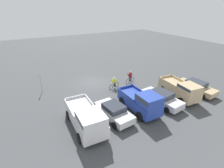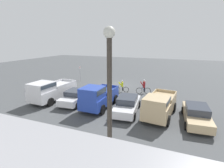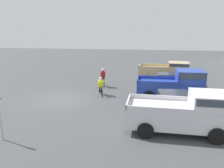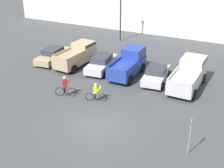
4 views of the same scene
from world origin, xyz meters
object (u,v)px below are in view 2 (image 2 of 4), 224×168
pickup_truck_1 (98,96)px  pickup_truck_2 (51,90)px  sedan_1 (127,104)px  sedan_0 (197,114)px  pickup_truck_0 (159,105)px  fire_lane_sign (80,71)px  lamppost (110,115)px  sedan_2 (75,96)px  cyclist_0 (122,86)px  cyclist_1 (144,87)px

pickup_truck_1 → pickup_truck_2: size_ratio=0.90×
pickup_truck_2 → sedan_1: bearing=-179.4°
sedan_0 → pickup_truck_0: 2.86m
pickup_truck_0 → fire_lane_sign: (13.35, -9.22, 0.40)m
sedan_1 → pickup_truck_2: 8.42m
sedan_1 → pickup_truck_1: size_ratio=0.97×
sedan_1 → lamppost: size_ratio=0.72×
pickup_truck_1 → sedan_2: size_ratio=1.13×
pickup_truck_2 → pickup_truck_1: bearing=178.7°
cyclist_0 → cyclist_1: 2.66m
sedan_1 → cyclist_0: cyclist_0 is taller
cyclist_0 → lamppost: size_ratio=0.25×
pickup_truck_0 → sedan_1: size_ratio=1.05×
sedan_1 → cyclist_1: bearing=-91.7°
fire_lane_sign → pickup_truck_1: bearing=129.7°
cyclist_0 → lamppost: lamppost is taller
pickup_truck_0 → fire_lane_sign: 16.23m
pickup_truck_0 → sedan_2: size_ratio=1.15×
sedan_0 → pickup_truck_1: bearing=2.1°
sedan_0 → lamppost: size_ratio=0.72×
pickup_truck_0 → sedan_2: pickup_truck_0 is taller
fire_lane_sign → pickup_truck_0: bearing=145.4°
cyclist_0 → lamppost: bearing=107.1°
cyclist_1 → sedan_2: bearing=45.1°
sedan_0 → pickup_truck_1: (8.40, 0.30, 0.50)m
sedan_0 → fire_lane_sign: size_ratio=1.93×
sedan_1 → cyclist_1: 6.06m
sedan_0 → lamppost: (3.46, 9.28, 3.24)m
sedan_2 → cyclist_0: cyclist_0 is taller
sedan_2 → fire_lane_sign: 10.23m
pickup_truck_2 → cyclist_0: 8.33m
cyclist_1 → fire_lane_sign: (10.76, -3.10, 0.64)m
pickup_truck_0 → lamppost: bearing=86.0°
sedan_2 → lamppost: 12.63m
sedan_2 → pickup_truck_2: bearing=6.8°
cyclist_0 → lamppost: (-4.60, 14.92, 3.17)m
cyclist_1 → fire_lane_sign: 11.21m
sedan_0 → cyclist_0: size_ratio=2.87×
pickup_truck_1 → sedan_1: bearing=-175.7°
sedan_0 → pickup_truck_0: bearing=3.1°
sedan_1 → cyclist_0: (2.46, -5.73, 0.02)m
sedan_1 → lamppost: (-2.14, 9.19, 3.20)m
sedan_0 → pickup_truck_1: size_ratio=0.97×
pickup_truck_0 → sedan_2: (8.37, -0.31, -0.40)m
sedan_1 → pickup_truck_2: bearing=0.6°
sedan_1 → cyclist_1: cyclist_1 is taller
pickup_truck_0 → pickup_truck_1: size_ratio=1.02×
sedan_1 → cyclist_0: 6.23m
cyclist_1 → lamppost: lamppost is taller
sedan_0 → cyclist_1: bearing=-47.7°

